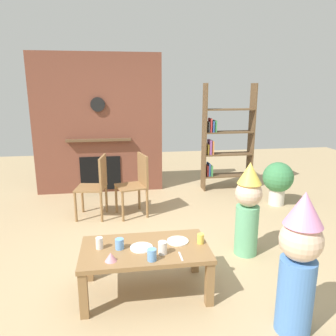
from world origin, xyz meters
TOP-DOWN VIEW (x-y plane):
  - ground_plane at (0.00, 0.00)m, footprint 12.00×12.00m
  - brick_fireplace_feature at (-0.74, 2.60)m, footprint 2.20×0.28m
  - bookshelf at (1.47, 2.40)m, footprint 0.90×0.28m
  - coffee_table at (-0.20, -0.55)m, footprint 1.14×0.63m
  - paper_cup_near_left at (-0.06, -0.68)m, footprint 0.08×0.08m
  - paper_cup_near_right at (0.31, -0.54)m, footprint 0.06×0.06m
  - paper_cup_center at (-0.16, -0.77)m, footprint 0.08×0.08m
  - paper_cup_far_left at (-0.60, -0.50)m, footprint 0.06×0.06m
  - paper_cup_far_right at (-0.43, -0.53)m, footprint 0.08×0.08m
  - paper_plate_front at (0.11, -0.48)m, footprint 0.20×0.20m
  - paper_plate_rear at (-0.23, -0.55)m, footprint 0.20×0.20m
  - birthday_cake_slice at (-0.50, -0.74)m, footprint 0.10×0.10m
  - table_fork at (0.08, -0.75)m, footprint 0.02×0.15m
  - child_with_cone_hat at (0.88, -1.21)m, footprint 0.31×0.31m
  - child_in_pink at (0.98, -0.00)m, footprint 0.29×0.29m
  - dining_chair_left at (-0.73, 1.35)m, footprint 0.46×0.46m
  - dining_chair_middle at (-0.16, 1.37)m, footprint 0.49×0.49m
  - potted_plant_tall at (2.07, 1.44)m, footprint 0.48×0.48m

SIDE VIEW (x-z plane):
  - ground_plane at x=0.00m, z-range 0.00..0.00m
  - coffee_table at x=-0.20m, z-range 0.15..0.60m
  - potted_plant_tall at x=2.07m, z-range 0.07..0.76m
  - table_fork at x=0.08m, z-range 0.45..0.45m
  - paper_plate_front at x=0.11m, z-range 0.45..0.46m
  - paper_plate_rear at x=-0.23m, z-range 0.45..0.46m
  - birthday_cake_slice at x=-0.50m, z-range 0.45..0.52m
  - paper_cup_near_right at x=0.31m, z-range 0.45..0.54m
  - paper_cup_far_right at x=-0.43m, z-range 0.45..0.54m
  - paper_cup_center at x=-0.16m, z-range 0.45..0.55m
  - paper_cup_far_left at x=-0.60m, z-range 0.45..0.55m
  - paper_cup_near_left at x=-0.06m, z-range 0.45..0.56m
  - dining_chair_left at x=-0.73m, z-range 0.06..0.96m
  - dining_chair_middle at x=-0.16m, z-range 0.06..0.96m
  - child_in_pink at x=0.98m, z-range 0.03..1.09m
  - child_with_cone_hat at x=0.88m, z-range 0.03..1.16m
  - bookshelf at x=1.47m, z-range -0.07..1.83m
  - brick_fireplace_feature at x=-0.74m, z-range -0.01..2.39m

